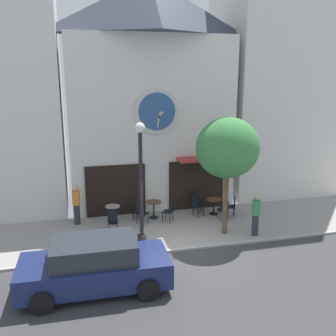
{
  "coord_description": "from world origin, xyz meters",
  "views": [
    {
      "loc": [
        -3.39,
        -11.82,
        6.12
      ],
      "look_at": [
        0.06,
        2.09,
        2.56
      ],
      "focal_mm": 40.05,
      "sensor_mm": 36.0,
      "label": 1
    }
  ],
  "objects_px": {
    "cafe_chair_near_lamp": "(232,205)",
    "cafe_chair_under_awning": "(141,212)",
    "cafe_chair_near_tree": "(113,219)",
    "street_lamp": "(141,185)",
    "cafe_chair_outer": "(170,210)",
    "cafe_table_near_door": "(214,203)",
    "cafe_chair_right_end": "(197,200)",
    "cafe_chair_left_end": "(197,205)",
    "pedestrian_green": "(256,214)",
    "cafe_chair_corner": "(224,209)",
    "cafe_table_center": "(113,212)",
    "street_tree": "(228,148)",
    "cafe_chair_by_entrance": "(135,207)",
    "pedestrian_orange": "(76,204)",
    "cafe_table_rightmost": "(154,206)",
    "parked_car_navy": "(95,265)"
  },
  "relations": [
    {
      "from": "cafe_table_near_door",
      "to": "cafe_chair_left_end",
      "type": "xyz_separation_m",
      "value": [
        -0.83,
        -0.07,
        0.03
      ]
    },
    {
      "from": "cafe_table_center",
      "to": "cafe_chair_corner",
      "type": "distance_m",
      "value": 4.74
    },
    {
      "from": "cafe_table_near_door",
      "to": "cafe_chair_right_end",
      "type": "relative_size",
      "value": 0.8
    },
    {
      "from": "cafe_chair_near_tree",
      "to": "pedestrian_green",
      "type": "distance_m",
      "value": 5.67
    },
    {
      "from": "cafe_table_center",
      "to": "parked_car_navy",
      "type": "relative_size",
      "value": 0.18
    },
    {
      "from": "cafe_chair_left_end",
      "to": "cafe_chair_under_awning",
      "type": "relative_size",
      "value": 1.0
    },
    {
      "from": "cafe_chair_near_lamp",
      "to": "cafe_chair_under_awning",
      "type": "distance_m",
      "value": 4.07
    },
    {
      "from": "cafe_chair_corner",
      "to": "cafe_chair_near_tree",
      "type": "relative_size",
      "value": 1.0
    },
    {
      "from": "cafe_table_near_door",
      "to": "cafe_chair_near_tree",
      "type": "xyz_separation_m",
      "value": [
        -4.63,
        -0.81,
        0.03
      ]
    },
    {
      "from": "cafe_chair_near_tree",
      "to": "pedestrian_orange",
      "type": "height_order",
      "value": "pedestrian_orange"
    },
    {
      "from": "pedestrian_green",
      "to": "street_tree",
      "type": "bearing_deg",
      "value": 157.65
    },
    {
      "from": "cafe_chair_by_entrance",
      "to": "cafe_chair_near_lamp",
      "type": "height_order",
      "value": "same"
    },
    {
      "from": "cafe_chair_under_awning",
      "to": "cafe_chair_outer",
      "type": "bearing_deg",
      "value": -0.51
    },
    {
      "from": "cafe_table_center",
      "to": "cafe_table_rightmost",
      "type": "height_order",
      "value": "cafe_table_center"
    },
    {
      "from": "cafe_chair_under_awning",
      "to": "parked_car_navy",
      "type": "xyz_separation_m",
      "value": [
        -2.16,
        -4.54,
        0.23
      ]
    },
    {
      "from": "cafe_chair_by_entrance",
      "to": "cafe_table_rightmost",
      "type": "bearing_deg",
      "value": -5.45
    },
    {
      "from": "cafe_chair_left_end",
      "to": "parked_car_navy",
      "type": "bearing_deg",
      "value": -134.19
    },
    {
      "from": "cafe_chair_left_end",
      "to": "cafe_chair_under_awning",
      "type": "height_order",
      "value": "same"
    },
    {
      "from": "street_tree",
      "to": "cafe_chair_corner",
      "type": "relative_size",
      "value": 5.13
    },
    {
      "from": "street_lamp",
      "to": "cafe_table_near_door",
      "type": "height_order",
      "value": "street_lamp"
    },
    {
      "from": "cafe_chair_left_end",
      "to": "pedestrian_green",
      "type": "height_order",
      "value": "pedestrian_green"
    },
    {
      "from": "cafe_table_near_door",
      "to": "cafe_chair_outer",
      "type": "xyz_separation_m",
      "value": [
        -2.16,
        -0.41,
        0.03
      ]
    },
    {
      "from": "cafe_table_rightmost",
      "to": "cafe_table_near_door",
      "type": "xyz_separation_m",
      "value": [
        2.73,
        -0.19,
        -0.03
      ]
    },
    {
      "from": "cafe_table_center",
      "to": "cafe_chair_left_end",
      "type": "bearing_deg",
      "value": -1.68
    },
    {
      "from": "pedestrian_green",
      "to": "street_lamp",
      "type": "bearing_deg",
      "value": 176.47
    },
    {
      "from": "cafe_chair_right_end",
      "to": "cafe_chair_under_awning",
      "type": "bearing_deg",
      "value": -160.48
    },
    {
      "from": "pedestrian_orange",
      "to": "pedestrian_green",
      "type": "height_order",
      "value": "same"
    },
    {
      "from": "cafe_chair_outer",
      "to": "pedestrian_orange",
      "type": "xyz_separation_m",
      "value": [
        -3.85,
        0.73,
        0.33
      ]
    },
    {
      "from": "cafe_chair_left_end",
      "to": "cafe_table_center",
      "type": "bearing_deg",
      "value": 178.32
    },
    {
      "from": "cafe_chair_near_lamp",
      "to": "cafe_chair_corner",
      "type": "xyz_separation_m",
      "value": [
        -0.56,
        -0.36,
        0.0
      ]
    },
    {
      "from": "cafe_chair_outer",
      "to": "cafe_chair_corner",
      "type": "xyz_separation_m",
      "value": [
        2.29,
        -0.41,
        0.0
      ]
    },
    {
      "from": "cafe_chair_by_entrance",
      "to": "cafe_chair_right_end",
      "type": "relative_size",
      "value": 1.0
    },
    {
      "from": "cafe_chair_left_end",
      "to": "cafe_table_rightmost",
      "type": "bearing_deg",
      "value": 172.15
    },
    {
      "from": "street_lamp",
      "to": "cafe_chair_near_lamp",
      "type": "height_order",
      "value": "street_lamp"
    },
    {
      "from": "cafe_chair_near_lamp",
      "to": "cafe_chair_right_end",
      "type": "xyz_separation_m",
      "value": [
        -1.32,
        1.04,
        0.0
      ]
    },
    {
      "from": "cafe_chair_left_end",
      "to": "cafe_chair_outer",
      "type": "xyz_separation_m",
      "value": [
        -1.34,
        -0.33,
        0.0
      ]
    },
    {
      "from": "street_lamp",
      "to": "cafe_chair_corner",
      "type": "xyz_separation_m",
      "value": [
        3.83,
        1.46,
        -1.78
      ]
    },
    {
      "from": "cafe_chair_right_end",
      "to": "street_tree",
      "type": "bearing_deg",
      "value": -83.84
    },
    {
      "from": "cafe_chair_near_lamp",
      "to": "pedestrian_orange",
      "type": "distance_m",
      "value": 6.75
    },
    {
      "from": "cafe_chair_near_tree",
      "to": "street_lamp",
      "type": "bearing_deg",
      "value": -57.69
    },
    {
      "from": "street_lamp",
      "to": "cafe_chair_left_end",
      "type": "height_order",
      "value": "street_lamp"
    },
    {
      "from": "cafe_chair_right_end",
      "to": "pedestrian_green",
      "type": "height_order",
      "value": "pedestrian_green"
    },
    {
      "from": "cafe_chair_corner",
      "to": "pedestrian_green",
      "type": "xyz_separation_m",
      "value": [
        0.62,
        -1.73,
        0.33
      ]
    },
    {
      "from": "cafe_chair_outer",
      "to": "cafe_chair_near_lamp",
      "type": "bearing_deg",
      "value": -1.03
    },
    {
      "from": "cafe_chair_left_end",
      "to": "cafe_chair_corner",
      "type": "relative_size",
      "value": 1.0
    },
    {
      "from": "cafe_table_near_door",
      "to": "cafe_chair_near_lamp",
      "type": "xyz_separation_m",
      "value": [
        0.68,
        -0.46,
        0.03
      ]
    },
    {
      "from": "cafe_chair_left_end",
      "to": "cafe_chair_corner",
      "type": "xyz_separation_m",
      "value": [
        0.95,
        -0.74,
        0.0
      ]
    },
    {
      "from": "cafe_chair_left_end",
      "to": "cafe_chair_outer",
      "type": "relative_size",
      "value": 1.0
    },
    {
      "from": "street_lamp",
      "to": "cafe_chair_near_lamp",
      "type": "bearing_deg",
      "value": 22.53
    },
    {
      "from": "pedestrian_orange",
      "to": "cafe_chair_near_lamp",
      "type": "bearing_deg",
      "value": -6.61
    }
  ]
}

